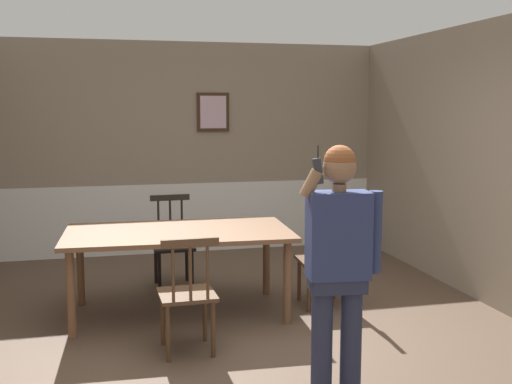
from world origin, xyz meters
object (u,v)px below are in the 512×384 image
object	(u,v)px
chair_by_doorway	(326,256)
chair_at_table_head	(173,243)
dining_table	(178,239)
chair_near_window	(188,294)
person_figure	(339,255)

from	to	relation	value
chair_by_doorway	chair_at_table_head	bearing A→B (deg)	56.94
dining_table	chair_by_doorway	bearing A→B (deg)	-2.80
chair_near_window	chair_by_doorway	bearing A→B (deg)	29.37
chair_near_window	chair_by_doorway	distance (m)	1.68
dining_table	chair_by_doorway	size ratio (longest dim) A/B	2.01
chair_by_doorway	person_figure	world-z (taller)	person_figure
dining_table	person_figure	world-z (taller)	person_figure
dining_table	chair_at_table_head	world-z (taller)	chair_at_table_head
dining_table	chair_by_doorway	xyz separation A→B (m)	(1.40, -0.07, -0.23)
chair_by_doorway	person_figure	size ratio (longest dim) A/B	0.62
chair_near_window	chair_by_doorway	world-z (taller)	chair_by_doorway
dining_table	chair_at_table_head	xyz separation A→B (m)	(0.04, 0.93, -0.25)
person_figure	dining_table	bearing A→B (deg)	-59.88
chair_near_window	chair_by_doorway	xyz separation A→B (m)	(1.44, 0.86, 0.01)
chair_near_window	chair_at_table_head	distance (m)	1.87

